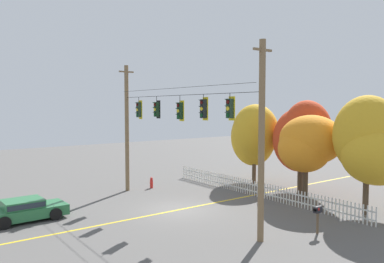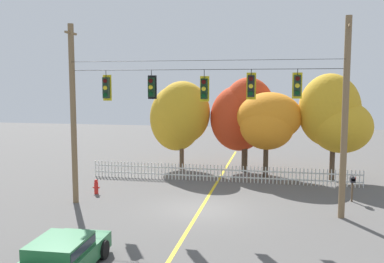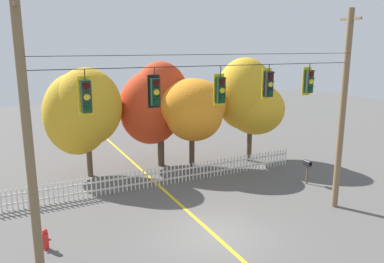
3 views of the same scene
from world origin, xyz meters
name	(u,v)px [view 3 (image 3 of 3)]	position (x,y,z in m)	size (l,w,h in m)	color
ground	(214,235)	(0.00, 0.00, 0.00)	(80.00, 80.00, 0.00)	#565451
lane_centerline_stripe	(214,235)	(0.00, 0.00, 0.00)	(0.16, 36.00, 0.01)	gold
signal_support_span	(216,123)	(0.00, 0.00, 4.52)	(13.13, 1.10, 8.89)	brown
traffic_signal_northbound_secondary	(86,96)	(-4.65, 0.01, 5.79)	(0.43, 0.38, 1.47)	black
traffic_signal_southbound_primary	(155,92)	(-2.37, 0.01, 5.83)	(0.43, 0.38, 1.38)	black
traffic_signal_westbound_side	(220,90)	(0.17, 0.01, 5.76)	(0.43, 0.38, 1.47)	black
traffic_signal_eastbound_side	(268,84)	(2.32, 0.01, 5.88)	(0.43, 0.38, 1.37)	black
traffic_signal_northbound_primary	(309,81)	(4.36, 0.01, 5.90)	(0.43, 0.38, 1.32)	black
white_picket_fence	(163,176)	(0.24, 6.05, 0.51)	(16.58, 0.06, 1.02)	silver
autumn_maple_near_fence	(82,111)	(-3.20, 9.48, 3.80)	(4.31, 3.63, 6.19)	brown
autumn_maple_mid	(156,104)	(1.25, 9.70, 3.88)	(4.42, 3.27, 6.44)	#473828
autumn_oak_far_east	(193,109)	(2.98, 8.01, 3.66)	(4.16, 3.92, 5.47)	#473828
autumn_maple_far_west	(249,100)	(7.02, 8.08, 3.93)	(4.49, 3.73, 6.64)	#473828
fire_hydrant	(45,239)	(-6.10, 1.79, 0.40)	(0.38, 0.22, 0.80)	red
roadside_mailbox	(308,165)	(7.34, 2.88, 1.08)	(0.25, 0.44, 1.33)	brown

